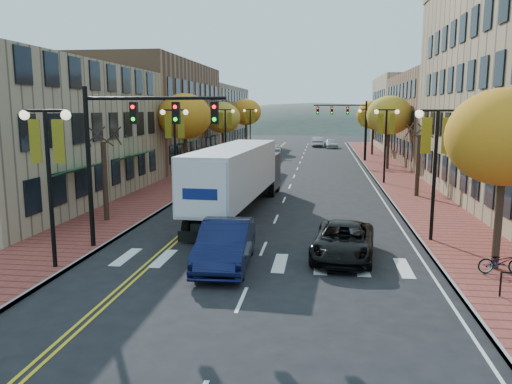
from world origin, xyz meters
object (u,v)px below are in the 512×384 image
(semi_truck, at_px, (240,173))
(navy_sedan, at_px, (225,244))
(bicycle, at_px, (501,262))
(black_suv, at_px, (343,241))

(semi_truck, bearing_deg, navy_sedan, -80.24)
(bicycle, bearing_deg, navy_sedan, 83.93)
(semi_truck, xyz_separation_m, bicycle, (11.32, -10.29, -1.75))
(semi_truck, bearing_deg, black_suv, -52.95)
(navy_sedan, bearing_deg, black_suv, 17.41)
(semi_truck, bearing_deg, bicycle, -38.80)
(semi_truck, distance_m, black_suv, 10.48)
(navy_sedan, distance_m, bicycle, 10.19)
(semi_truck, distance_m, navy_sedan, 10.46)
(navy_sedan, bearing_deg, semi_truck, 93.77)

